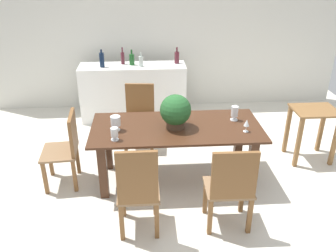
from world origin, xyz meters
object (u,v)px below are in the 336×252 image
(dining_table, at_px, (176,137))
(wine_bottle_dark, at_px, (141,61))
(crystal_vase_center_near, at_px, (116,122))
(wine_bottle_tall, at_px, (102,60))
(kitchen_counter, at_px, (133,92))
(wine_bottle_amber, at_px, (132,59))
(chair_near_right, at_px, (231,185))
(crystal_vase_left, at_px, (235,112))
(chair_far_left, at_px, (140,112))
(wine_bottle_green, at_px, (177,57))
(crystal_vase_right, at_px, (114,133))
(chair_head_end, at_px, (67,146))
(wine_glass, at_px, (247,123))
(chair_near_left, at_px, (138,189))
(side_table, at_px, (313,123))
(flower_centerpiece, at_px, (175,111))
(wine_bottle_clear, at_px, (123,58))

(dining_table, xyz_separation_m, wine_bottle_dark, (-0.41, 1.83, 0.44))
(crystal_vase_center_near, bearing_deg, wine_bottle_tall, 99.82)
(dining_table, distance_m, kitchen_counter, 2.00)
(wine_bottle_amber, height_order, wine_bottle_tall, wine_bottle_tall)
(chair_near_right, distance_m, crystal_vase_left, 1.16)
(chair_far_left, distance_m, wine_bottle_green, 1.32)
(crystal_vase_left, relative_size, crystal_vase_right, 1.25)
(chair_head_end, xyz_separation_m, wine_glass, (2.12, -0.20, 0.32))
(chair_near_left, height_order, side_table, chair_near_left)
(wine_bottle_amber, xyz_separation_m, wine_bottle_tall, (-0.48, -0.10, 0.03))
(flower_centerpiece, bearing_deg, wine_bottle_amber, 105.58)
(kitchen_counter, relative_size, wine_bottle_green, 6.49)
(flower_centerpiece, bearing_deg, wine_bottle_dark, 102.12)
(kitchen_counter, distance_m, wine_bottle_dark, 0.59)
(flower_centerpiece, xyz_separation_m, wine_bottle_dark, (-0.40, 1.86, 0.08))
(crystal_vase_right, bearing_deg, kitchen_counter, 86.08)
(crystal_vase_right, distance_m, wine_bottle_green, 2.46)
(chair_head_end, relative_size, side_table, 1.24)
(chair_near_right, height_order, wine_bottle_green, wine_bottle_green)
(crystal_vase_left, bearing_deg, chair_near_left, -137.39)
(wine_glass, relative_size, wine_bottle_dark, 0.69)
(chair_near_left, relative_size, wine_bottle_green, 3.78)
(dining_table, relative_size, wine_bottle_amber, 8.06)
(chair_far_left, height_order, crystal_vase_left, same)
(flower_centerpiece, height_order, crystal_vase_center_near, flower_centerpiece)
(wine_glass, distance_m, wine_bottle_clear, 2.67)
(wine_bottle_green, height_order, side_table, wine_bottle_green)
(crystal_vase_center_near, relative_size, wine_bottle_amber, 0.70)
(chair_near_left, bearing_deg, chair_far_left, -90.65)
(flower_centerpiece, bearing_deg, wine_bottle_green, 84.36)
(dining_table, height_order, wine_glass, wine_glass)
(wine_bottle_dark, bearing_deg, crystal_vase_left, -56.16)
(crystal_vase_center_near, distance_m, wine_bottle_amber, 2.01)
(chair_head_end, bearing_deg, wine_bottle_green, 138.74)
(chair_near_left, xyz_separation_m, wine_bottle_dark, (0.04, 2.80, 0.48))
(wine_bottle_green, distance_m, wine_bottle_dark, 0.62)
(crystal_vase_left, distance_m, wine_bottle_amber, 2.24)
(wine_bottle_clear, distance_m, wine_bottle_green, 0.90)
(chair_head_end, relative_size, wine_bottle_clear, 3.34)
(chair_near_right, bearing_deg, crystal_vase_center_near, -36.54)
(chair_near_right, relative_size, wine_glass, 6.35)
(crystal_vase_left, bearing_deg, dining_table, -169.98)
(wine_glass, bearing_deg, chair_head_end, 174.72)
(wine_bottle_tall, bearing_deg, chair_head_end, -98.68)
(dining_table, xyz_separation_m, chair_head_end, (-1.32, 0.01, -0.08))
(crystal_vase_right, xyz_separation_m, wine_bottle_clear, (-0.00, 2.30, 0.23))
(crystal_vase_right, relative_size, side_table, 0.20)
(chair_near_right, relative_size, chair_near_left, 0.95)
(chair_far_left, distance_m, wine_bottle_amber, 1.13)
(wine_bottle_dark, bearing_deg, chair_near_right, -72.67)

